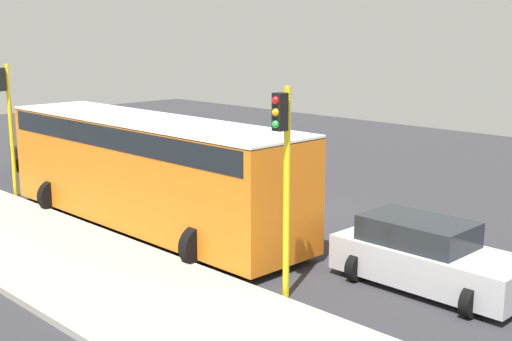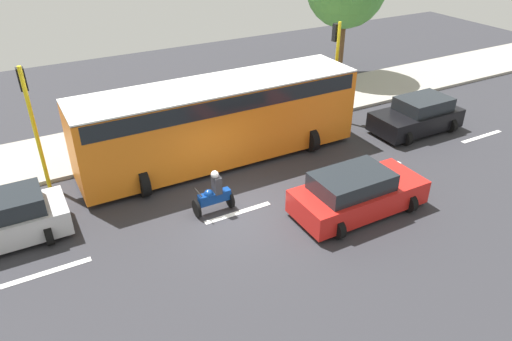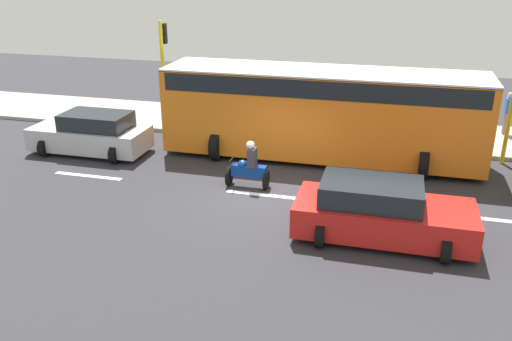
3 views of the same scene
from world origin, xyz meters
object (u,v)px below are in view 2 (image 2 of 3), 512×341
motorcycle (214,195)px  traffic_light_midblock (336,57)px  car_red (357,193)px  car_black (417,116)px  traffic_light_corner (30,111)px  pedestrian_near_signal (305,76)px  pedestrian_by_tree (322,77)px  city_bus (220,116)px

motorcycle → traffic_light_midblock: size_ratio=0.34×
motorcycle → car_red: bearing=-118.9°
car_black → traffic_light_corner: size_ratio=0.90×
pedestrian_near_signal → motorcycle: bearing=130.9°
car_black → car_red: (-3.67, 6.42, 0.00)m
motorcycle → traffic_light_midblock: bearing=-61.5°
pedestrian_by_tree → city_bus: bearing=115.9°
car_black → motorcycle: bearing=97.6°
traffic_light_corner → car_red: bearing=-127.2°
car_red → pedestrian_by_tree: (9.13, -5.17, 0.35)m
city_bus → pedestrian_near_signal: city_bus is taller
traffic_light_midblock → car_black: bearing=-139.9°
pedestrian_near_signal → traffic_light_corner: size_ratio=0.38×
car_red → pedestrian_by_tree: size_ratio=2.65×
car_black → pedestrian_near_signal: size_ratio=2.39×
pedestrian_near_signal → city_bus: bearing=121.8°
car_black → pedestrian_by_tree: bearing=12.8°
car_black → motorcycle: (-1.41, 10.52, -0.07)m
city_bus → traffic_light_midblock: size_ratio=2.44×
city_bus → car_black: bearing=-101.6°
pedestrian_by_tree → car_black: bearing=-167.2°
car_red → motorcycle: (2.27, 4.11, -0.07)m
car_red → pedestrian_by_tree: pedestrian_by_tree is taller
car_red → traffic_light_corner: traffic_light_corner is taller
city_bus → motorcycle: 3.85m
car_red → pedestrian_near_signal: pedestrian_near_signal is taller
motorcycle → traffic_light_midblock: traffic_light_midblock is taller
car_black → pedestrian_near_signal: pedestrian_near_signal is taller
car_red → traffic_light_midblock: size_ratio=1.00×
city_bus → pedestrian_near_signal: (4.20, -6.79, -0.79)m
motorcycle → traffic_light_corner: size_ratio=0.34×
car_red → city_bus: (5.47, 2.34, 1.13)m
motorcycle → city_bus: bearing=-28.8°
traffic_light_midblock → traffic_light_corner: bearing=90.0°
pedestrian_near_signal → pedestrian_by_tree: size_ratio=1.00×
car_red → motorcycle: 4.69m
traffic_light_corner → motorcycle: bearing=-133.4°
car_red → pedestrian_near_signal: bearing=-24.7°
city_bus → car_red: bearing=-156.8°
pedestrian_near_signal → car_black: bearing=-161.8°
car_black → traffic_light_corner: (2.96, 15.14, 2.22)m
pedestrian_near_signal → traffic_light_midblock: bearing=170.3°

